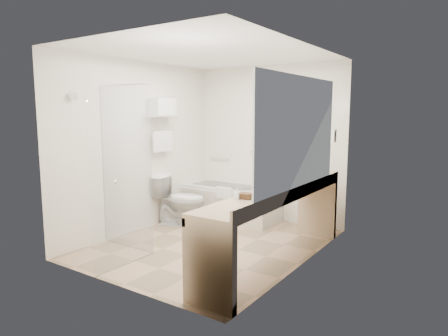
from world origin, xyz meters
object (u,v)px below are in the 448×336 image
Objects in this scene: vanity_counter at (276,210)px; water_bottle_left at (310,171)px; bathtub at (231,202)px; amenity_basket at (244,196)px; toilet at (180,200)px.

vanity_counter is 1.22m from water_bottle_left.
amenity_basket is at bearing -53.55° from bathtub.
water_bottle_left reaches higher than bathtub.
water_bottle_left is (-0.06, 1.17, 0.31)m from vanity_counter.
bathtub is 1.98× the size of toilet.
bathtub is 7.44× the size of water_bottle_left.
amenity_basket reaches higher than toilet.
water_bottle_left is at bearing 92.92° from vanity_counter.
bathtub is 1.63m from water_bottle_left.
vanity_counter is 0.56m from amenity_basket.
toilet is at bearing -163.93° from water_bottle_left.
amenity_basket is 1.66m from water_bottle_left.
toilet is 3.75× the size of water_bottle_left.
amenity_basket is (-0.14, -0.48, 0.24)m from vanity_counter.
bathtub is 0.59× the size of vanity_counter.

